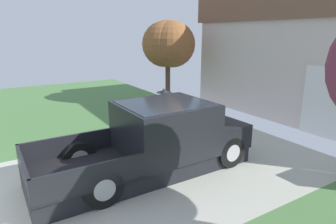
{
  "coord_description": "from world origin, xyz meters",
  "views": [
    {
      "loc": [
        5.74,
        1.18,
        3.32
      ],
      "look_at": [
        -0.7,
        5.16,
        1.25
      ],
      "focal_mm": 31.19,
      "sensor_mm": 36.0,
      "label": 1
    }
  ],
  "objects_px": {
    "pickup_truck": "(160,140)",
    "person_with_hat": "(164,114)",
    "neighbor_tree": "(168,44)",
    "handbag": "(157,142)"
  },
  "relations": [
    {
      "from": "pickup_truck",
      "to": "person_with_hat",
      "type": "height_order",
      "value": "person_with_hat"
    },
    {
      "from": "pickup_truck",
      "to": "neighbor_tree",
      "type": "relative_size",
      "value": 1.36
    },
    {
      "from": "person_with_hat",
      "to": "neighbor_tree",
      "type": "distance_m",
      "value": 5.76
    },
    {
      "from": "pickup_truck",
      "to": "neighbor_tree",
      "type": "bearing_deg",
      "value": 146.22
    },
    {
      "from": "handbag",
      "to": "neighbor_tree",
      "type": "height_order",
      "value": "neighbor_tree"
    },
    {
      "from": "pickup_truck",
      "to": "handbag",
      "type": "bearing_deg",
      "value": 153.71
    },
    {
      "from": "person_with_hat",
      "to": "pickup_truck",
      "type": "bearing_deg",
      "value": 6.06
    },
    {
      "from": "neighbor_tree",
      "to": "person_with_hat",
      "type": "bearing_deg",
      "value": -33.02
    },
    {
      "from": "pickup_truck",
      "to": "handbag",
      "type": "relative_size",
      "value": 12.99
    },
    {
      "from": "pickup_truck",
      "to": "handbag",
      "type": "distance_m",
      "value": 1.66
    }
  ]
}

